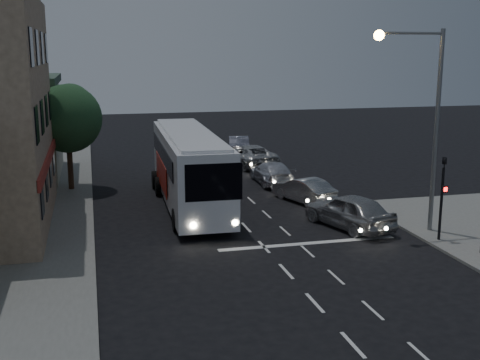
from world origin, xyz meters
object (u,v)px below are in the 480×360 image
object	(u,v)px
traffic_signal_main	(443,188)
street_tree	(67,115)
car_extra	(238,145)
streetlight	(425,108)
tour_bus	(189,166)
car_sedan_a	(304,190)
car_suv	(349,211)
car_sedan_b	(272,173)
car_sedan_c	(249,155)

from	to	relation	value
traffic_signal_main	street_tree	distance (m)	21.38
car_extra	streetlight	distance (m)	23.78
tour_bus	car_extra	xyz separation A→B (m)	(6.56, 15.55, -1.43)
car_sedan_a	streetlight	xyz separation A→B (m)	(3.03, -6.78, 5.05)
car_suv	street_tree	distance (m)	17.49
tour_bus	car_sedan_a	world-z (taller)	tour_bus
tour_bus	car_suv	size ratio (longest dim) A/B	2.71
car_extra	street_tree	distance (m)	16.88
car_sedan_b	car_extra	world-z (taller)	car_extra
car_suv	car_sedan_b	bearing A→B (deg)	-104.15
tour_bus	streetlight	xyz separation A→B (m)	(9.25, -7.54, 3.56)
car_sedan_b	traffic_signal_main	xyz separation A→B (m)	(3.60, -13.14, 1.72)
car_sedan_c	street_tree	xyz separation A→B (m)	(-12.36, -5.11, 3.72)
tour_bus	car_extra	world-z (taller)	tour_bus
car_sedan_b	streetlight	size ratio (longest dim) A/B	0.54
street_tree	car_sedan_b	bearing A→B (deg)	-5.18
car_sedan_c	street_tree	distance (m)	13.88
tour_bus	street_tree	bearing A→B (deg)	141.81
car_sedan_b	car_extra	size ratio (longest dim) A/B	1.07
car_sedan_a	street_tree	world-z (taller)	street_tree
car_extra	street_tree	bearing A→B (deg)	50.14
car_sedan_b	traffic_signal_main	bearing A→B (deg)	106.76
tour_bus	car_sedan_a	size ratio (longest dim) A/B	3.17
car_sedan_a	car_sedan_b	xyz separation A→B (m)	(-0.32, 4.93, 0.01)
tour_bus	car_sedan_b	xyz separation A→B (m)	(5.90, 4.17, -1.47)
car_sedan_c	traffic_signal_main	xyz separation A→B (m)	(3.45, -19.36, 1.65)
car_sedan_b	street_tree	size ratio (longest dim) A/B	0.78
car_sedan_a	car_sedan_b	world-z (taller)	car_sedan_b
car_sedan_a	car_extra	world-z (taller)	car_extra
car_sedan_c	streetlight	size ratio (longest dim) A/B	0.62
car_sedan_a	traffic_signal_main	world-z (taller)	traffic_signal_main
streetlight	street_tree	distance (m)	20.19
traffic_signal_main	streetlight	size ratio (longest dim) A/B	0.46
car_extra	traffic_signal_main	size ratio (longest dim) A/B	1.10
car_sedan_a	streetlight	world-z (taller)	streetlight
tour_bus	traffic_signal_main	size ratio (longest dim) A/B	3.21
street_tree	car_extra	bearing A→B (deg)	38.62
car_sedan_b	car_sedan_c	xyz separation A→B (m)	(0.16, 6.22, 0.07)
car_extra	tour_bus	bearing A→B (deg)	78.66
car_sedan_a	car_extra	xyz separation A→B (m)	(0.34, 16.31, 0.06)
car_sedan_c	car_extra	size ratio (longest dim) A/B	1.23
car_extra	street_tree	xyz separation A→B (m)	(-12.86, -10.27, 3.75)
car_sedan_a	car_suv	bearing A→B (deg)	75.81
car_extra	traffic_signal_main	world-z (taller)	traffic_signal_main
car_sedan_b	street_tree	world-z (taller)	street_tree
car_suv	street_tree	bearing A→B (deg)	-59.12
car_sedan_c	street_tree	bearing A→B (deg)	12.89
car_suv	traffic_signal_main	size ratio (longest dim) A/B	1.18
car_sedan_a	traffic_signal_main	distance (m)	9.01
car_sedan_b	streetlight	world-z (taller)	streetlight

